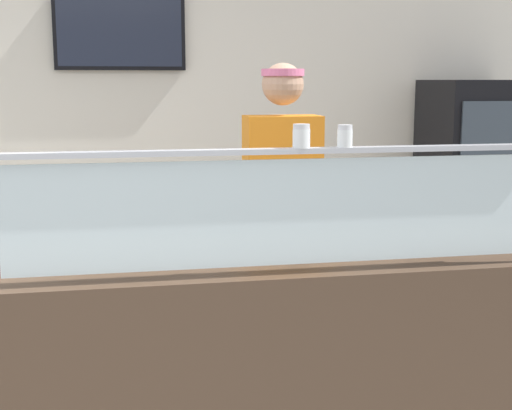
{
  "coord_description": "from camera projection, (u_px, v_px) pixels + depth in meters",
  "views": [
    {
      "loc": [
        0.56,
        -2.47,
        1.67
      ],
      "look_at": [
        1.1,
        0.37,
        1.17
      ],
      "focal_mm": 49.84,
      "sensor_mm": 36.0,
      "label": 1
    }
  ],
  "objects": [
    {
      "name": "worker_figure",
      "position": [
        283.0,
        213.0,
        3.64
      ],
      "size": [
        0.41,
        0.5,
        1.76
      ],
      "color": "#23232D",
      "rests_on": "ground"
    },
    {
      "name": "ground_plane",
      "position": [
        243.0,
        401.0,
        3.75
      ],
      "size": [
        12.0,
        12.0,
        0.0
      ],
      "primitive_type": "plane",
      "color": "gray",
      "rests_on": "ground"
    },
    {
      "name": "shop_rear_unit",
      "position": [
        204.0,
        126.0,
        4.99
      ],
      "size": [
        6.7,
        0.13,
        2.7
      ],
      "color": "silver",
      "rests_on": "ground"
    },
    {
      "name": "sneeze_guard",
      "position": [
        285.0,
        196.0,
        2.63
      ],
      "size": [
        2.12,
        0.06,
        0.48
      ],
      "color": "#B2B5BC",
      "rests_on": "serving_counter"
    },
    {
      "name": "parmesan_shaker",
      "position": [
        301.0,
        138.0,
        2.6
      ],
      "size": [
        0.06,
        0.06,
        0.09
      ],
      "color": "white",
      "rests_on": "sneeze_guard"
    },
    {
      "name": "pizza_tray",
      "position": [
        295.0,
        247.0,
        3.05
      ],
      "size": [
        0.45,
        0.45,
        0.04
      ],
      "color": "#9EA0A8",
      "rests_on": "serving_counter"
    },
    {
      "name": "serving_counter",
      "position": [
        269.0,
        365.0,
        3.03
      ],
      "size": [
        2.3,
        0.68,
        0.95
      ],
      "primitive_type": "cube",
      "color": "#4C3828",
      "rests_on": "ground"
    },
    {
      "name": "pepper_flake_shaker",
      "position": [
        345.0,
        137.0,
        2.63
      ],
      "size": [
        0.06,
        0.06,
        0.08
      ],
      "color": "white",
      "rests_on": "sneeze_guard"
    },
    {
      "name": "drink_fridge",
      "position": [
        474.0,
        201.0,
        5.0
      ],
      "size": [
        0.67,
        0.65,
        1.68
      ],
      "color": "black",
      "rests_on": "ground"
    },
    {
      "name": "pizza_server",
      "position": [
        290.0,
        243.0,
        3.03
      ],
      "size": [
        0.1,
        0.29,
        0.01
      ],
      "primitive_type": "cube",
      "rotation": [
        0.0,
        0.0,
        0.1
      ],
      "color": "#ADAFB7",
      "rests_on": "pizza_tray"
    }
  ]
}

